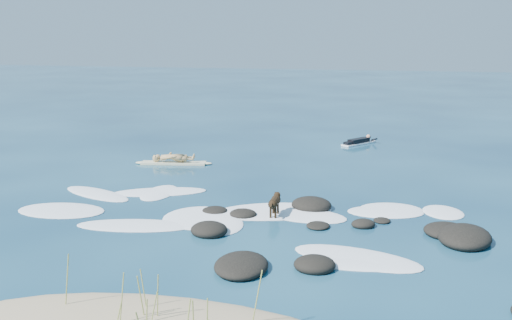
# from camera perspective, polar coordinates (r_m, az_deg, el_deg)

# --- Properties ---
(ground) EXTENTS (160.00, 160.00, 0.00)m
(ground) POSITION_cam_1_polar(r_m,az_deg,el_deg) (18.01, 0.43, -5.63)
(ground) COLOR #0A2642
(ground) RESTS_ON ground
(dune_grass) EXTENTS (4.31, 2.07, 1.20)m
(dune_grass) POSITION_cam_1_polar(r_m,az_deg,el_deg) (10.72, -9.11, -15.08)
(dune_grass) COLOR olive
(dune_grass) RESTS_ON ground
(reef_rocks) EXTENTS (9.17, 7.39, 0.56)m
(reef_rocks) POSITION_cam_1_polar(r_m,az_deg,el_deg) (16.33, 9.28, -7.30)
(reef_rocks) COLOR black
(reef_rocks) RESTS_ON ground
(breaking_foam) EXTENTS (14.40, 6.83, 0.12)m
(breaking_foam) POSITION_cam_1_polar(r_m,az_deg,el_deg) (18.12, -1.86, -5.49)
(breaking_foam) COLOR white
(breaking_foam) RESTS_ON ground
(standing_surfer_rig) EXTENTS (3.41, 1.15, 1.95)m
(standing_surfer_rig) POSITION_cam_1_polar(r_m,az_deg,el_deg) (25.28, -8.29, 1.28)
(standing_surfer_rig) COLOR beige
(standing_surfer_rig) RESTS_ON ground
(paddling_surfer_rig) EXTENTS (1.79, 2.21, 0.43)m
(paddling_surfer_rig) POSITION_cam_1_polar(r_m,az_deg,el_deg) (30.27, 10.27, 1.83)
(paddling_surfer_rig) COLOR white
(paddling_surfer_rig) RESTS_ON ground
(dog) EXTENTS (0.31, 1.17, 0.74)m
(dog) POSITION_cam_1_polar(r_m,az_deg,el_deg) (17.80, 1.89, -4.20)
(dog) COLOR black
(dog) RESTS_ON ground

